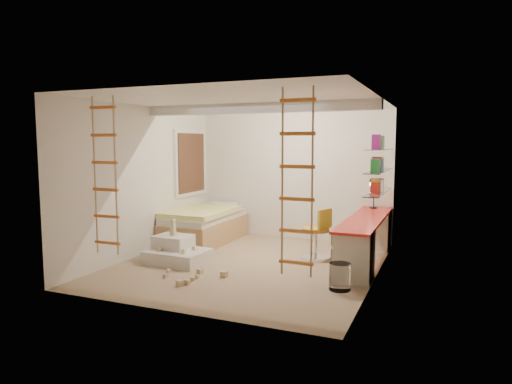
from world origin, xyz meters
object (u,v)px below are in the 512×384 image
at_px(play_platform, 177,252).
at_px(bed, 205,225).
at_px(swivel_chair, 317,241).
at_px(desk, 366,238).

bearing_deg(play_platform, bed, 101.44).
bearing_deg(swivel_chair, desk, 9.19).
relative_size(desk, bed, 1.40).
relative_size(swivel_chair, play_platform, 0.90).
relative_size(desk, play_platform, 2.87).
bearing_deg(bed, swivel_chair, -11.52).
bearing_deg(swivel_chair, bed, 168.48).
height_order(bed, swivel_chair, swivel_chair).
relative_size(desk, swivel_chair, 3.21).
bearing_deg(desk, swivel_chair, -170.81).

